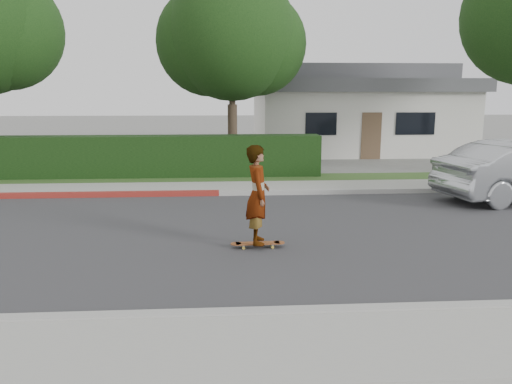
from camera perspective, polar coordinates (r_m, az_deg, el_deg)
ground at (r=10.62m, az=-9.83°, el=-4.91°), size 120.00×120.00×0.00m
road at (r=10.62m, az=-9.83°, el=-4.88°), size 60.00×8.00×0.01m
curb_near at (r=6.78m, az=-13.52°, el=-13.88°), size 60.00×0.20×0.15m
sidewalk_near at (r=5.99m, az=-15.01°, el=-17.61°), size 60.00×1.60×0.12m
curb_far at (r=14.57m, az=-8.18°, el=-0.18°), size 60.00×0.20×0.15m
curb_red_section at (r=15.77m, az=-26.60°, el=-0.38°), size 12.00×0.21×0.15m
sidewalk_far at (r=15.46m, az=-7.93°, el=0.42°), size 60.00×1.60×0.12m
planting_strip at (r=17.03m, az=-7.55°, el=1.38°), size 60.00×1.60×0.10m
hedge at (r=17.97m, az=-17.09°, el=3.75°), size 15.00×1.00×1.50m
tree_center at (r=19.44m, az=-2.85°, el=17.02°), size 5.66×4.84×7.44m
house at (r=27.04m, az=11.08°, el=9.21°), size 10.60×8.60×4.30m
skateboard at (r=9.60m, az=0.20°, el=-5.91°), size 1.05×0.24×0.10m
skateboarder at (r=9.37m, az=0.20°, el=-0.32°), size 0.45×0.69×1.88m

